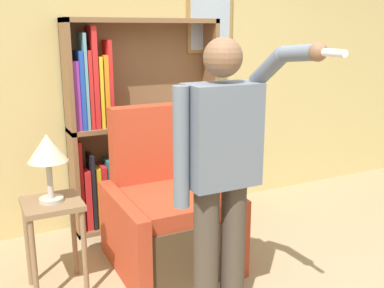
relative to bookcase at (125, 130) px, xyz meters
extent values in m
cube|color=tan|center=(0.33, 0.16, 0.50)|extent=(8.00, 0.06, 2.80)
cube|color=olive|center=(0.91, 0.11, 0.93)|extent=(0.48, 0.04, 0.56)
cube|color=#9EB2C6|center=(0.91, 0.09, 0.93)|extent=(0.42, 0.01, 0.50)
cube|color=brown|center=(-0.49, -0.02, 0.03)|extent=(0.04, 0.28, 1.86)
cube|color=brown|center=(0.85, -0.02, 0.03)|extent=(0.04, 0.28, 1.86)
cube|color=brown|center=(0.18, 0.11, 0.03)|extent=(1.38, 0.01, 1.86)
cube|color=brown|center=(0.18, -0.02, -0.88)|extent=(1.38, 0.28, 0.04)
cube|color=brown|center=(0.18, -0.02, 0.03)|extent=(1.38, 0.28, 0.04)
cube|color=brown|center=(0.18, -0.02, 0.95)|extent=(1.38, 0.28, 0.04)
cube|color=red|center=(-0.44, -0.02, -0.45)|extent=(0.03, 0.18, 0.81)
cube|color=red|center=(-0.39, -0.02, -0.59)|extent=(0.06, 0.18, 0.54)
cube|color=black|center=(-0.34, -0.02, -0.52)|extent=(0.03, 0.20, 0.68)
cube|color=gold|center=(-0.29, -0.02, -0.58)|extent=(0.05, 0.16, 0.55)
cube|color=red|center=(-0.24, -0.02, -0.58)|extent=(0.04, 0.19, 0.56)
cube|color=#337070|center=(-0.18, -0.02, -0.56)|extent=(0.04, 0.17, 0.61)
cube|color=purple|center=(-0.13, -0.02, -0.58)|extent=(0.04, 0.20, 0.57)
cube|color=#238438|center=(-0.09, -0.02, -0.52)|extent=(0.04, 0.22, 0.68)
cube|color=purple|center=(-0.43, -0.02, 0.34)|extent=(0.05, 0.20, 0.57)
cube|color=#1E47B2|center=(-0.39, -0.02, 0.38)|extent=(0.04, 0.23, 0.65)
cube|color=#5B99A8|center=(-0.35, -0.02, 0.45)|extent=(0.03, 0.22, 0.79)
cube|color=red|center=(-0.32, -0.02, 0.38)|extent=(0.03, 0.22, 0.65)
cube|color=red|center=(-0.27, -0.02, 0.48)|extent=(0.04, 0.22, 0.85)
cube|color=gold|center=(-0.23, -0.02, 0.35)|extent=(0.03, 0.20, 0.60)
cube|color=orange|center=(-0.18, -0.02, 0.36)|extent=(0.04, 0.20, 0.61)
cube|color=red|center=(-0.14, -0.02, 0.42)|extent=(0.03, 0.20, 0.73)
cube|color=#4C3823|center=(0.05, -0.87, -0.67)|extent=(0.65, 0.83, 0.45)
cube|color=#B23D23|center=(0.05, -0.91, -0.38)|extent=(0.61, 0.71, 0.12)
cube|color=#B23D23|center=(0.05, -0.50, -0.19)|extent=(0.65, 0.16, 0.96)
cube|color=#B23D23|center=(-0.33, -0.87, -0.60)|extent=(0.10, 0.91, 0.60)
cube|color=#B23D23|center=(0.42, -0.87, -0.60)|extent=(0.10, 0.91, 0.60)
cylinder|color=#473D33|center=(-0.08, -1.67, -0.44)|extent=(0.15, 0.15, 0.91)
cylinder|color=#473D33|center=(0.11, -1.67, -0.44)|extent=(0.15, 0.15, 0.91)
cube|color=slate|center=(0.02, -1.67, 0.30)|extent=(0.41, 0.24, 0.58)
sphere|color=brown|center=(0.02, -1.67, 0.73)|extent=(0.22, 0.22, 0.22)
cylinder|color=slate|center=(-0.24, -1.67, 0.25)|extent=(0.09, 0.09, 0.67)
cylinder|color=slate|center=(0.23, -1.79, 0.67)|extent=(0.09, 0.28, 0.23)
cylinder|color=slate|center=(0.23, -2.03, 0.76)|extent=(0.08, 0.27, 0.10)
sphere|color=brown|center=(0.23, -2.16, 0.77)|extent=(0.09, 0.09, 0.09)
cylinder|color=white|center=(0.23, -2.25, 0.77)|extent=(0.04, 0.15, 0.04)
cube|color=#846647|center=(-0.81, -0.86, -0.25)|extent=(0.38, 0.38, 0.04)
cylinder|color=#846647|center=(-0.97, -1.03, -0.58)|extent=(0.04, 0.04, 0.63)
cylinder|color=#846647|center=(-0.65, -1.03, -0.58)|extent=(0.04, 0.04, 0.63)
cylinder|color=#846647|center=(-0.97, -0.70, -0.58)|extent=(0.04, 0.04, 0.63)
cylinder|color=#846647|center=(-0.65, -0.70, -0.58)|extent=(0.04, 0.04, 0.63)
cylinder|color=#B7B2A8|center=(-0.81, -0.86, -0.22)|extent=(0.16, 0.16, 0.02)
cylinder|color=#B7B2A8|center=(-0.81, -0.86, -0.08)|extent=(0.04, 0.04, 0.25)
cone|color=beige|center=(-0.81, -0.86, 0.13)|extent=(0.26, 0.26, 0.18)
camera|label=1|loc=(-1.23, -3.78, 0.88)|focal=42.00mm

